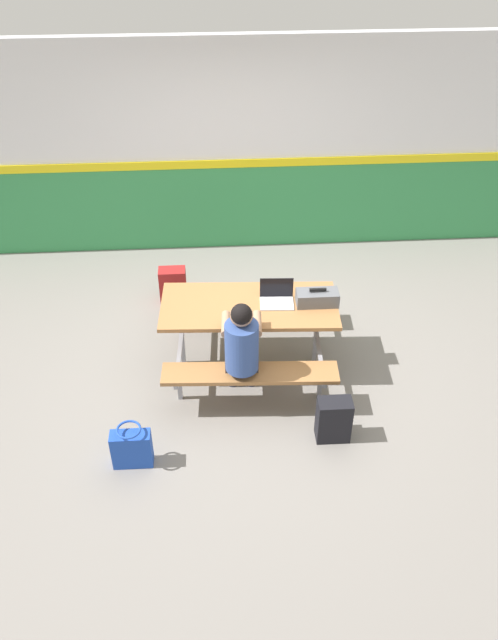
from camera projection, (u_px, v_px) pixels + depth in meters
name	position (u px, v px, depth m)	size (l,w,h in m)	color
ground_plane	(249.00, 363.00, 6.64)	(10.00, 10.00, 0.02)	gray
accent_backdrop	(237.00, 153.00, 7.72)	(8.00, 0.14, 2.60)	#338C4C
picnic_table_main	(249.00, 318.00, 6.28)	(1.73, 1.63, 0.74)	#9E6B3D
student_nearer	(242.00, 345.00, 5.76)	(0.37, 0.53, 1.21)	#2D2D38
laptop_silver	(277.00, 298.00, 6.18)	(0.33, 0.24, 0.22)	silver
toolbox_grey	(317.00, 298.00, 6.14)	(0.40, 0.18, 0.18)	#595B60
backpack_dark	(333.00, 419.00, 5.71)	(0.30, 0.22, 0.44)	black
tote_bag_bright	(132.00, 448.00, 5.48)	(0.34, 0.21, 0.43)	#1E47B2
satchel_spare	(173.00, 286.00, 7.34)	(0.30, 0.22, 0.44)	maroon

